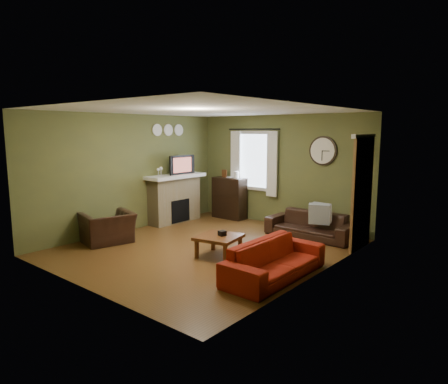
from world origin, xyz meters
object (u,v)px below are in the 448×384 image
Objects in this scene: armchair at (108,228)px; sofa_red at (275,260)px; coffee_table at (219,246)px; bookshelf at (229,198)px; sofa_brown at (310,225)px.

sofa_red is at bearing 112.65° from armchair.
armchair is 1.33× the size of coffee_table.
bookshelf is 2.55m from sofa_brown.
sofa_brown is 2.30m from coffee_table.
sofa_red is 3.65m from armchair.
armchair is (-2.92, -2.97, 0.04)m from sofa_brown.
bookshelf reaches higher than sofa_brown.
bookshelf reaches higher than armchair.
sofa_red is 2.01× the size of armchair.
bookshelf is at bearing 125.59° from coffee_table.
coffee_table is at bearing -54.41° from bookshelf.
sofa_brown is 1.94× the size of armchair.
coffee_table is at bearing 79.83° from sofa_red.
bookshelf is 3.21m from coffee_table.
bookshelf reaches higher than sofa_red.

